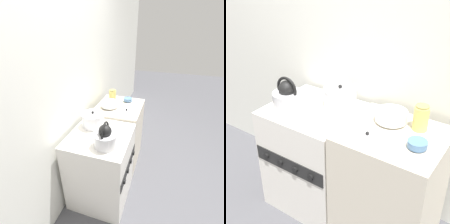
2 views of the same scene
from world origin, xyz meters
The scene contains 10 objects.
ground_plane centered at (0.00, 0.00, 0.00)m, with size 12.00×12.00×0.00m, color #4C4C51.
wall_back centered at (0.00, 0.67, 1.25)m, with size 7.00×0.06×2.50m.
stove centered at (0.00, 0.30, 0.42)m, with size 0.63×0.62×0.84m.
counter centered at (0.64, 0.28, 0.43)m, with size 0.63×0.56×0.87m.
kettle centered at (-0.14, 0.19, 0.93)m, with size 0.26×0.21×0.24m.
cooking_pot centered at (0.14, 0.43, 0.91)m, with size 0.24×0.24×0.17m.
enamel_bowl centered at (0.56, 0.39, 0.91)m, with size 0.21×0.21×0.08m.
small_ceramic_bowl centered at (0.81, 0.21, 0.90)m, with size 0.11×0.11×0.05m.
storage_jar centered at (0.75, 0.41, 0.95)m, with size 0.09×0.09×0.17m.
loose_pot_lid centered at (0.52, 0.16, 0.87)m, with size 0.21×0.21×0.03m.
Camera 1 is at (-1.31, -0.25, 1.83)m, focal length 28.00 mm.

